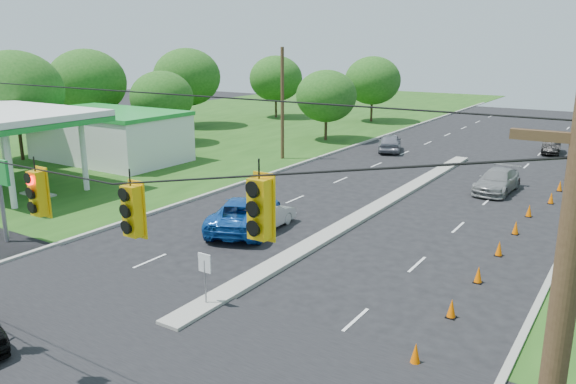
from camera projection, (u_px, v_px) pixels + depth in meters
The scene contains 29 objects.
grass_left at pixel (45, 156), 47.42m from camera, with size 40.00×160.00×0.06m, color #1E4714.
curb_left at pixel (307, 162), 45.11m from camera, with size 0.25×110.00×0.16m, color gray.
median at pixel (377, 208), 32.51m from camera, with size 1.00×34.00×0.18m, color gray.
median_sign at pixel (205, 269), 19.95m from camera, with size 0.55×0.06×2.05m.
signal_span at pixel (4, 228), 13.39m from camera, with size 25.60×0.32×9.00m.
utility_pole_far_left at pixel (282, 104), 45.22m from camera, with size 0.28×0.28×9.00m, color #422D1C.
gas_station at pixel (94, 132), 43.63m from camera, with size 18.40×19.70×5.20m.
cone_1 at pixel (416, 354), 16.60m from camera, with size 0.32×0.32×0.70m, color #F66400.
cone_2 at pixel (452, 308), 19.45m from camera, with size 0.32×0.32×0.70m, color #F66400.
cone_3 at pixel (478, 275), 22.29m from camera, with size 0.32×0.32×0.70m, color #F66400.
cone_4 at pixel (499, 248), 25.13m from camera, with size 0.32×0.32×0.70m, color #F66400.
cone_5 at pixel (516, 228), 27.97m from camera, with size 0.32×0.32×0.70m, color #F66400.
cone_6 at pixel (529, 211), 30.82m from camera, with size 0.32×0.32×0.70m, color #F66400.
cone_7 at pixel (551, 198), 33.34m from camera, with size 0.32×0.32×0.70m, color #F66400.
cone_8 at pixel (560, 186), 36.19m from camera, with size 0.32×0.32×0.70m, color #F66400.
cone_9 at pixel (567, 176), 39.03m from camera, with size 0.32×0.32×0.70m, color #F66400.
cone_10 at pixel (574, 167), 41.87m from camera, with size 0.32×0.32×0.70m, color #F66400.
tree_1 at pixel (15, 91), 44.37m from camera, with size 7.56×7.56×8.82m.
tree_2 at pixel (162, 98), 52.34m from camera, with size 5.88×5.88×6.86m.
tree_3 at pixel (187, 77), 63.29m from camera, with size 7.56×7.56×8.82m.
tree_4 at pixel (276, 79), 71.10m from camera, with size 6.72×6.72×7.84m.
tree_5 at pixel (326, 96), 54.17m from camera, with size 5.88×5.88×6.86m.
tree_6 at pixel (373, 81), 67.24m from camera, with size 6.72×6.72×7.84m.
tree_14 at pixel (87, 82), 54.59m from camera, with size 7.56×7.56×8.82m.
white_sedan at pixel (266, 216), 28.81m from camera, with size 1.38×3.97×1.31m, color #B8B4B4.
blue_pickup at pixel (245, 213), 28.67m from camera, with size 2.80×6.06×1.69m, color #144CA5.
silver_car_far at pixel (497, 181), 35.90m from camera, with size 2.05×5.03×1.46m, color gray.
silver_car_oncoming at pixel (390, 143), 49.45m from camera, with size 1.88×4.68×1.59m, color slate.
dark_car_receding at pixel (552, 146), 48.65m from camera, with size 1.43×4.10×1.35m, color black.
Camera 1 is at (12.57, -8.01, 9.23)m, focal length 35.00 mm.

